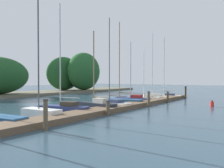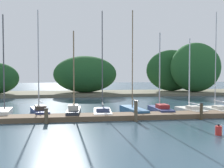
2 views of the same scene
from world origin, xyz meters
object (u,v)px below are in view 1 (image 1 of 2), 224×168
channel_buoy_0 (212,104)px  sailboat_2 (0,118)px  sailboat_10 (154,96)px  sailboat_8 (132,99)px  sailboat_11 (165,95)px  mooring_piling_4 (168,97)px  sailboat_9 (145,98)px  sailboat_6 (111,103)px  sailboat_4 (62,107)px  sailboat_5 (95,105)px  mooring_piling_3 (149,99)px  mooring_piling_1 (45,115)px  mooring_piling_2 (108,108)px  sailboat_7 (120,100)px  mooring_piling_5 (186,92)px  sailboat_3 (40,111)px

channel_buoy_0 → sailboat_2: bearing=152.1°
sailboat_10 → channel_buoy_0: 8.56m
sailboat_8 → sailboat_11: (7.38, -0.82, -0.01)m
mooring_piling_4 → channel_buoy_0: mooring_piling_4 is taller
sailboat_2 → sailboat_11: sailboat_11 is taller
sailboat_9 → sailboat_10: (2.21, -0.08, 0.00)m
sailboat_2 → sailboat_6: size_ratio=0.90×
sailboat_4 → sailboat_6: (4.81, -1.00, -0.08)m
sailboat_5 → mooring_piling_4: (8.89, -2.68, 0.18)m
sailboat_6 → sailboat_11: size_ratio=0.99×
sailboat_4 → sailboat_11: size_ratio=1.00×
mooring_piling_3 → mooring_piling_4: mooring_piling_3 is taller
sailboat_4 → sailboat_8: sailboat_4 is taller
sailboat_2 → sailboat_10: bearing=-100.7°
sailboat_6 → mooring_piling_1: 9.76m
mooring_piling_3 → sailboat_11: bearing=14.1°
sailboat_4 → sailboat_6: bearing=-115.7°
sailboat_6 → channel_buoy_0: 9.16m
sailboat_10 → mooring_piling_1: (-18.73, -3.01, 0.44)m
sailboat_11 → mooring_piling_2: sailboat_11 is taller
mooring_piling_2 → sailboat_9: bearing=14.6°
sailboat_6 → mooring_piling_1: sailboat_6 is taller
mooring_piling_1 → sailboat_9: bearing=10.6°
sailboat_5 → sailboat_6: 2.17m
sailboat_7 → mooring_piling_3: 3.45m
sailboat_10 → mooring_piling_1: sailboat_10 is taller
mooring_piling_5 → mooring_piling_4: bearing=-179.9°
sailboat_5 → sailboat_11: sailboat_11 is taller
mooring_piling_1 → mooring_piling_3: (11.31, 0.05, -0.06)m
sailboat_9 → channel_buoy_0: (-1.76, -7.66, -0.08)m
sailboat_9 → sailboat_11: sailboat_11 is taller
sailboat_7 → sailboat_2: bearing=81.9°
sailboat_10 → sailboat_11: sailboat_10 is taller
sailboat_3 → sailboat_6: bearing=-97.4°
sailboat_8 → mooring_piling_1: bearing=102.9°
sailboat_2 → mooring_piling_4: sailboat_2 is taller
sailboat_9 → mooring_piling_1: size_ratio=3.99×
sailboat_2 → channel_buoy_0: 17.18m
channel_buoy_0 → sailboat_3: bearing=148.5°
sailboat_8 → sailboat_10: bearing=-95.8°
mooring_piling_1 → mooring_piling_4: 16.06m
sailboat_2 → sailboat_5: (7.60, -0.65, 0.07)m
sailboat_3 → mooring_piling_2: bearing=-136.9°
sailboat_10 → sailboat_9: bearing=85.9°
mooring_piling_5 → channel_buoy_0: (-7.48, -4.71, -0.53)m
sailboat_11 → sailboat_2: bearing=80.2°
sailboat_3 → mooring_piling_3: size_ratio=5.43×
sailboat_6 → mooring_piling_1: bearing=111.3°
sailboat_11 → sailboat_8: bearing=76.1°
mooring_piling_5 → sailboat_10: bearing=140.7°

